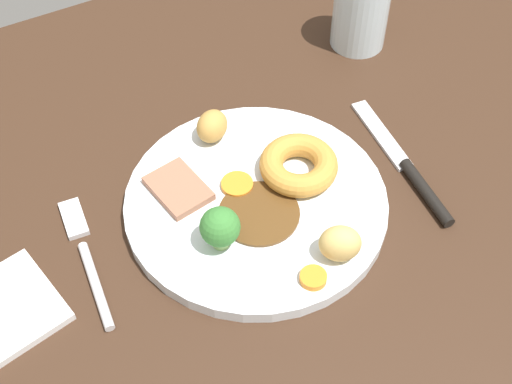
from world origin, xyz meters
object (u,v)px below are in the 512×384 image
roast_potato_left (340,243)px  knife (409,170)px  carrot_coin_front (237,185)px  broccoli_floret (220,228)px  yorkshire_pudding (299,165)px  meat_slice_main (178,188)px  water_glass (361,9)px  roast_potato_right (212,126)px  fork (86,256)px  carrot_coin_back (313,278)px  dinner_plate (256,203)px

roast_potato_left → knife: 14.01cm
carrot_coin_front → broccoli_floret: 7.38cm
yorkshire_pudding → roast_potato_left: bearing=-100.4°
meat_slice_main → water_glass: bearing=22.6°
roast_potato_right → fork: 18.34cm
roast_potato_right → knife: (15.82, -12.91, -2.57)cm
meat_slice_main → carrot_coin_back: bearing=-67.8°
yorkshire_pudding → fork: (-21.93, 1.36, -2.19)cm
yorkshire_pudding → water_glass: bearing=41.5°
dinner_plate → roast_potato_left: 10.25cm
broccoli_floret → fork: 12.97cm
roast_potato_right → water_glass: (23.02, 7.21, 1.78)cm
knife → water_glass: water_glass is taller
carrot_coin_back → knife: 17.40cm
roast_potato_right → knife: roast_potato_right is taller
fork → dinner_plate: bearing=-92.0°
carrot_coin_front → fork: 15.84cm
meat_slice_main → carrot_coin_back: 16.20cm
roast_potato_left → fork: 23.33cm
meat_slice_main → fork: (-10.50, -2.23, -1.41)cm
roast_potato_left → carrot_coin_front: (-4.27, 11.60, -1.52)cm
broccoli_floret → fork: bearing=154.5°
water_glass → broccoli_floret: bearing=-145.2°
roast_potato_right → meat_slice_main: bearing=-141.5°
yorkshire_pudding → carrot_coin_back: bearing=-115.0°
carrot_coin_front → carrot_coin_back: 12.81cm
dinner_plate → fork: 16.81cm
carrot_coin_back → broccoli_floret: bearing=125.9°
meat_slice_main → knife: bearing=-20.0°
meat_slice_main → broccoli_floret: (0.78, -7.61, 2.09)cm
carrot_coin_front → fork: (-15.79, -0.02, -1.27)cm
dinner_plate → fork: bearing=172.4°
dinner_plate → roast_potato_right: roast_potato_right is taller
yorkshire_pudding → roast_potato_right: 10.02cm
carrot_coin_back → carrot_coin_front: bearing=93.7°
yorkshire_pudding → carrot_coin_front: bearing=167.3°
meat_slice_main → carrot_coin_back: size_ratio=2.54×
dinner_plate → carrot_coin_back: size_ratio=10.49×
meat_slice_main → broccoli_floret: size_ratio=1.39×
dinner_plate → carrot_coin_back: 10.58cm
roast_potato_right → water_glass: bearing=17.4°
roast_potato_left → carrot_coin_front: bearing=110.2°
roast_potato_left → broccoli_floret: broccoli_floret is taller
meat_slice_main → water_glass: water_glass is taller
roast_potato_left → roast_potato_right: bearing=100.2°
dinner_plate → water_glass: 28.69cm
dinner_plate → carrot_coin_back: bearing=-90.2°
dinner_plate → roast_potato_left: roast_potato_left is taller
dinner_plate → roast_potato_right: 9.67cm
roast_potato_left → fork: bearing=150.0°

